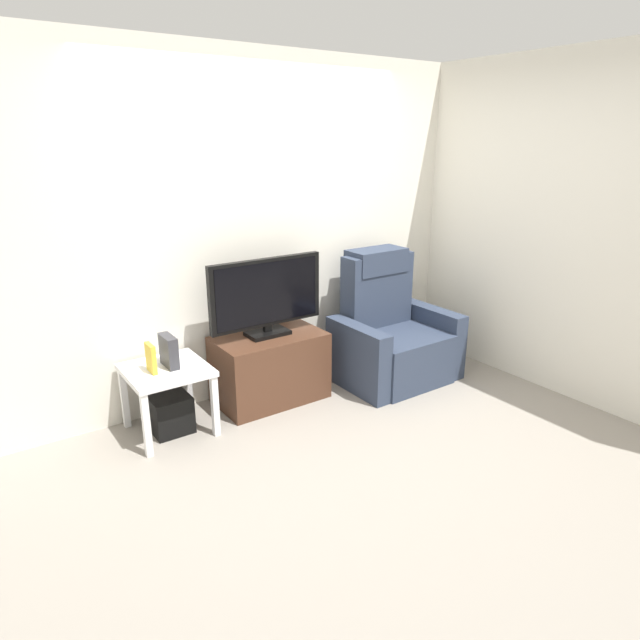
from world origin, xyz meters
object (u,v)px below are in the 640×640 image
tv_stand (270,368)px  recliner_armchair (391,335)px  book_upright (151,358)px  television (267,295)px  side_table (167,378)px  game_console (169,351)px  subwoofer_box (170,413)px

tv_stand → recliner_armchair: recliner_armchair is taller
recliner_armchair → book_upright: recliner_armchair is taller
television → side_table: bearing=-176.8°
game_console → book_upright: bearing=-167.5°
subwoofer_box → book_upright: 0.46m
book_upright → game_console: (0.14, 0.03, 0.01)m
subwoofer_box → book_upright: book_upright is taller
book_upright → game_console: bearing=12.5°
tv_stand → game_console: game_console is taller
tv_stand → side_table: (-0.83, -0.03, 0.14)m
side_table → subwoofer_box: side_table is taller
tv_stand → game_console: 0.86m
side_table → book_upright: 0.20m
tv_stand → side_table: tv_stand is taller
side_table → subwoofer_box: (-0.00, 0.00, -0.27)m
recliner_armchair → game_console: (-1.87, 0.18, 0.22)m
game_console → subwoofer_box: bearing=-164.1°
tv_stand → book_upright: bearing=-177.0°
tv_stand → subwoofer_box: 0.84m
tv_stand → recliner_armchair: size_ratio=0.77×
side_table → book_upright: (-0.10, -0.02, 0.18)m
television → book_upright: 0.97m
tv_stand → game_console: size_ratio=3.79×
book_upright → tv_stand: bearing=3.0°
recliner_armchair → game_console: bearing=-179.1°
tv_stand → recliner_armchair: (1.07, -0.20, 0.10)m
tv_stand → recliner_armchair: 1.10m
television → subwoofer_box: television is taller
tv_stand → game_console: (-0.79, -0.02, 0.32)m
tv_stand → television: 0.58m
recliner_armchair → book_upright: (-2.00, 0.15, 0.21)m
tv_stand → recliner_armchair: bearing=-10.6°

